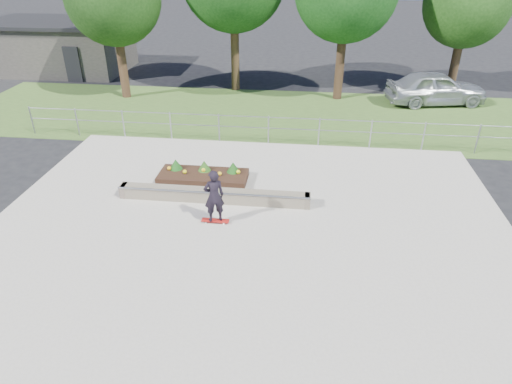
# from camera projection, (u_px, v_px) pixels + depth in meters

# --- Properties ---
(ground) EXTENTS (120.00, 120.00, 0.00)m
(ground) POSITION_uv_depth(u_px,v_px,m) (242.00, 256.00, 11.93)
(ground) COLOR black
(ground) RESTS_ON ground
(grass_verge) EXTENTS (30.00, 8.00, 0.02)m
(grass_verge) POSITION_uv_depth(u_px,v_px,m) (275.00, 115.00, 21.48)
(grass_verge) COLOR #345020
(grass_verge) RESTS_ON ground
(concrete_slab) EXTENTS (15.00, 15.00, 0.06)m
(concrete_slab) POSITION_uv_depth(u_px,v_px,m) (242.00, 255.00, 11.91)
(concrete_slab) COLOR #9D978B
(concrete_slab) RESTS_ON ground
(fence) EXTENTS (20.06, 0.06, 1.20)m
(fence) POSITION_uv_depth(u_px,v_px,m) (268.00, 126.00, 18.07)
(fence) COLOR #989AA0
(fence) RESTS_ON ground
(building) EXTENTS (8.40, 5.40, 3.00)m
(building) POSITION_uv_depth(u_px,v_px,m) (60.00, 46.00, 28.26)
(building) COLOR #33302D
(building) RESTS_ON ground
(tree_far_right) EXTENTS (4.20, 4.20, 6.60)m
(tree_far_right) POSITION_uv_depth(u_px,v_px,m) (467.00, 5.00, 22.32)
(tree_far_right) COLOR #352315
(tree_far_right) RESTS_ON ground
(grind_ledge) EXTENTS (6.00, 0.44, 0.43)m
(grind_ledge) POSITION_uv_depth(u_px,v_px,m) (214.00, 195.00, 14.22)
(grind_ledge) COLOR brown
(grind_ledge) RESTS_ON concrete_slab
(planter_bed) EXTENTS (3.00, 1.20, 0.61)m
(planter_bed) POSITION_uv_depth(u_px,v_px,m) (203.00, 175.00, 15.52)
(planter_bed) COLOR black
(planter_bed) RESTS_ON concrete_slab
(skateboarder) EXTENTS (0.80, 0.57, 1.68)m
(skateboarder) POSITION_uv_depth(u_px,v_px,m) (214.00, 196.00, 12.81)
(skateboarder) COLOR silver
(skateboarder) RESTS_ON concrete_slab
(parked_car) EXTENTS (5.09, 2.81, 1.64)m
(parked_car) POSITION_uv_depth(u_px,v_px,m) (436.00, 88.00, 22.63)
(parked_car) COLOR #9DA2A6
(parked_car) RESTS_ON ground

